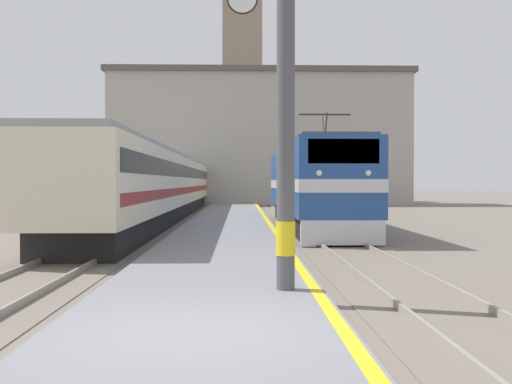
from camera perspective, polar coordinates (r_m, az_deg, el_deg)
ground_plane at (r=37.67m, az=-2.30°, el=-2.30°), size 200.00×200.00×0.00m
platform at (r=32.67m, az=-2.43°, el=-2.57°), size 4.00×140.00×0.26m
rail_track_near at (r=32.84m, az=4.35°, el=-2.73°), size 2.84×140.00×0.16m
rail_track_far at (r=32.98m, az=-9.30°, el=-2.72°), size 2.83×140.00×0.16m
locomotive_train at (r=28.16m, az=5.32°, el=0.62°), size 2.92×17.62×4.84m
passenger_train at (r=39.44m, az=-8.01°, el=0.75°), size 2.92×49.14×3.69m
catenary_mast at (r=10.64m, az=3.25°, el=11.27°), size 2.86×0.34×7.72m
clock_tower at (r=70.29m, az=-1.32°, el=12.10°), size 5.54×5.54×29.57m
station_building at (r=57.39m, az=0.32°, el=5.12°), size 28.22×8.07×12.53m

